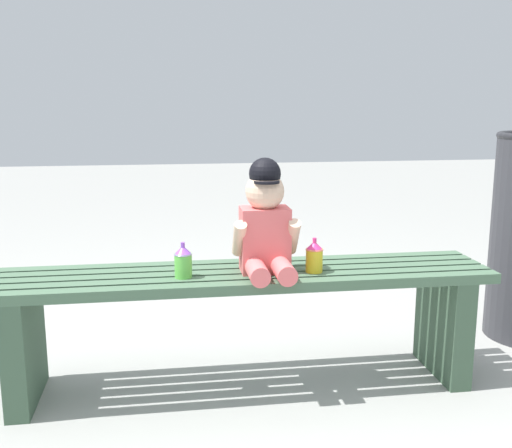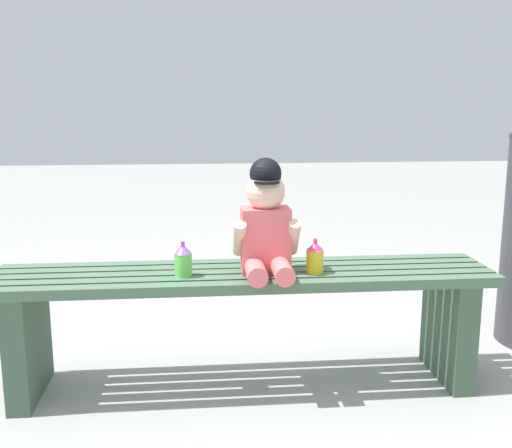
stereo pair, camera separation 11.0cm
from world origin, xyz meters
name	(u,v)px [view 1 (the left image)]	position (x,y,z in m)	size (l,w,h in m)	color
ground_plane	(244,385)	(0.00, 0.00, 0.00)	(16.00, 16.00, 0.00)	#999993
park_bench	(244,308)	(0.00, 0.00, 0.30)	(1.78, 0.34, 0.44)	#47664C
child_figure	(266,223)	(0.07, -0.03, 0.62)	(0.23, 0.27, 0.40)	#E56666
sippy_cup_left	(183,261)	(-0.22, -0.05, 0.50)	(0.06, 0.06, 0.12)	#66CC4C
sippy_cup_right	(314,256)	(0.24, -0.05, 0.50)	(0.06, 0.06, 0.12)	yellow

